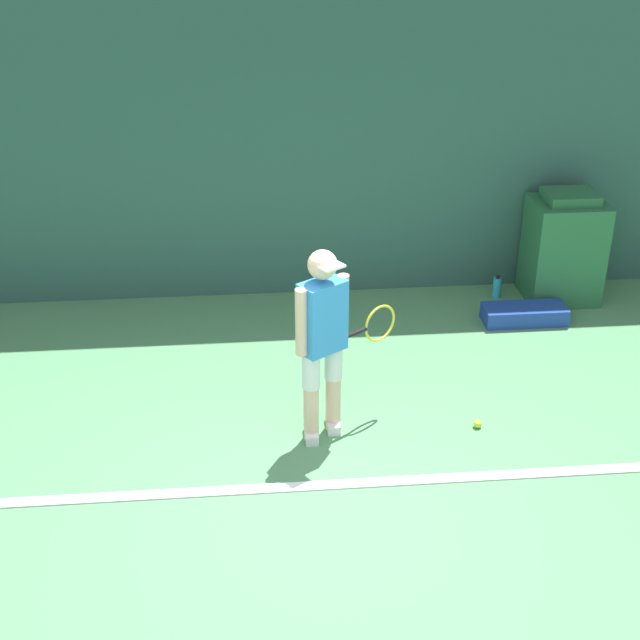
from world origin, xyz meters
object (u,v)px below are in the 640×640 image
(covered_chair, at_px, (563,248))
(water_bottle, at_px, (497,287))
(equipment_bag, at_px, (524,314))
(tennis_ball, at_px, (478,424))
(tennis_player, at_px, (324,336))

(covered_chair, height_order, water_bottle, covered_chair)
(covered_chair, relative_size, equipment_bag, 1.41)
(covered_chair, bearing_deg, tennis_ball, -121.84)
(tennis_ball, relative_size, equipment_bag, 0.08)
(water_bottle, bearing_deg, tennis_player, -131.44)
(water_bottle, bearing_deg, tennis_ball, -108.55)
(covered_chair, height_order, equipment_bag, covered_chair)
(tennis_player, bearing_deg, water_bottle, 15.12)
(equipment_bag, bearing_deg, water_bottle, 102.19)
(tennis_ball, xyz_separation_m, equipment_bag, (0.90, 1.75, 0.05))
(tennis_player, bearing_deg, equipment_bag, 5.27)
(covered_chair, distance_m, equipment_bag, 0.86)
(covered_chair, distance_m, water_bottle, 0.77)
(water_bottle, bearing_deg, equipment_bag, -77.81)
(tennis_player, relative_size, tennis_ball, 23.08)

